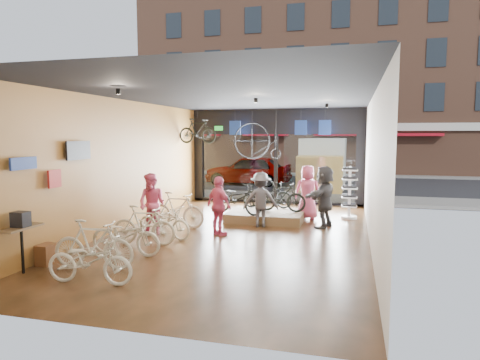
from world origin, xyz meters
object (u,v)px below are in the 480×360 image
(penny_farthing, at_px, (259,142))
(street_car, at_px, (248,170))
(customer_1, at_px, (152,204))
(floor_bike_4, at_px, (164,222))
(display_bike_right, at_px, (267,195))
(display_bike_left, at_px, (237,198))
(customer_2, at_px, (219,206))
(floor_bike_1, at_px, (93,244))
(display_platform, at_px, (266,216))
(customer_4, at_px, (308,192))
(customer_5, at_px, (324,197))
(floor_bike_5, at_px, (177,210))
(floor_bike_3, at_px, (144,225))
(customer_3, at_px, (261,200))
(floor_bike_2, at_px, (126,235))
(hung_bike, at_px, (197,131))
(box_truck, at_px, (323,164))
(sunglasses_rack, at_px, (350,193))
(display_bike_mid, at_px, (281,197))
(floor_bike_0, at_px, (90,261))

(penny_farthing, bearing_deg, street_car, 106.91)
(customer_1, bearing_deg, street_car, 100.72)
(floor_bike_4, relative_size, display_bike_right, 1.00)
(penny_farthing, bearing_deg, display_bike_left, -90.55)
(customer_2, bearing_deg, floor_bike_1, 100.08)
(display_platform, bearing_deg, customer_4, 23.18)
(customer_5, bearing_deg, customer_2, -38.02)
(floor_bike_4, xyz_separation_m, floor_bike_5, (-0.22, 1.39, 0.09))
(floor_bike_3, distance_m, floor_bike_4, 0.79)
(floor_bike_1, distance_m, customer_3, 5.52)
(floor_bike_1, height_order, floor_bike_2, floor_bike_1)
(street_car, relative_size, display_bike_left, 2.58)
(floor_bike_1, xyz_separation_m, hung_bike, (-0.62, 7.83, 2.40))
(floor_bike_3, distance_m, customer_4, 5.71)
(box_truck, height_order, floor_bike_1, box_truck)
(box_truck, distance_m, customer_2, 11.30)
(display_bike_right, distance_m, customer_4, 1.38)
(floor_bike_3, height_order, sunglasses_rack, sunglasses_rack)
(display_bike_mid, xyz_separation_m, customer_1, (-3.17, -2.81, 0.07))
(customer_1, xyz_separation_m, penny_farthing, (1.93, 5.17, 1.64))
(box_truck, relative_size, sunglasses_rack, 3.79)
(floor_bike_2, bearing_deg, floor_bike_4, -5.29)
(display_platform, xyz_separation_m, display_bike_mid, (0.47, 0.11, 0.63))
(floor_bike_0, xyz_separation_m, floor_bike_4, (-0.17, 3.61, -0.00))
(display_bike_right, xyz_separation_m, sunglasses_rack, (2.70, 0.32, 0.13))
(floor_bike_1, height_order, display_bike_right, display_bike_right)
(floor_bike_1, height_order, floor_bike_4, floor_bike_1)
(display_platform, xyz_separation_m, penny_farthing, (-0.76, 2.46, 2.35))
(customer_5, relative_size, sunglasses_rack, 1.07)
(customer_2, relative_size, penny_farthing, 0.94)
(box_truck, bearing_deg, floor_bike_2, -104.76)
(floor_bike_4, xyz_separation_m, display_platform, (2.17, 3.06, -0.29))
(penny_farthing, bearing_deg, floor_bike_1, -101.43)
(floor_bike_5, distance_m, customer_5, 4.44)
(display_platform, height_order, display_bike_right, display_bike_right)
(floor_bike_5, xyz_separation_m, display_bike_right, (2.30, 2.37, 0.21))
(box_truck, distance_m, sunglasses_rack, 7.87)
(floor_bike_3, distance_m, customer_5, 5.39)
(floor_bike_0, xyz_separation_m, customer_1, (-0.69, 3.96, 0.41))
(floor_bike_2, xyz_separation_m, customer_3, (2.38, 3.81, 0.37))
(floor_bike_5, distance_m, display_platform, 2.95)
(floor_bike_4, distance_m, customer_1, 0.76)
(floor_bike_4, bearing_deg, box_truck, -2.16)
(street_car, xyz_separation_m, display_bike_mid, (3.45, -9.64, -0.04))
(floor_bike_3, bearing_deg, floor_bike_0, -175.45)
(customer_1, xyz_separation_m, hung_bike, (-0.37, 4.66, 2.07))
(street_car, xyz_separation_m, customer_1, (0.28, -12.46, 0.04))
(display_bike_right, xyz_separation_m, customer_1, (-2.60, -3.40, 0.12))
(floor_bike_1, distance_m, customer_5, 6.88)
(floor_bike_3, distance_m, penny_farthing, 6.79)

